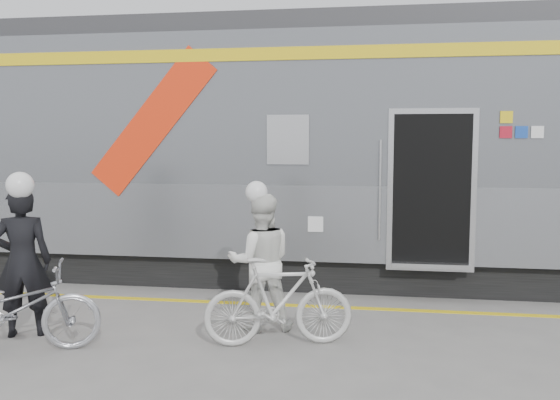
% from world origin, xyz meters
% --- Properties ---
extents(ground, '(90.00, 90.00, 0.00)m').
position_xyz_m(ground, '(0.00, 0.00, 0.00)').
color(ground, slate).
rests_on(ground, ground).
extents(train, '(24.00, 3.17, 4.10)m').
position_xyz_m(train, '(0.10, 4.19, 2.05)').
color(train, black).
rests_on(train, ground).
extents(safety_strip, '(24.00, 0.12, 0.01)m').
position_xyz_m(safety_strip, '(0.00, 2.15, 0.00)').
color(safety_strip, yellow).
rests_on(safety_strip, ground).
extents(man, '(0.74, 0.62, 1.73)m').
position_xyz_m(man, '(-2.45, 0.46, 0.86)').
color(man, black).
rests_on(man, ground).
extents(bicycle_left, '(1.91, 1.26, 0.95)m').
position_xyz_m(bicycle_left, '(-2.25, -0.09, 0.48)').
color(bicycle_left, '#B1B2B9').
rests_on(bicycle_left, ground).
extents(woman, '(0.92, 0.79, 1.62)m').
position_xyz_m(woman, '(0.19, 1.12, 0.81)').
color(woman, white).
rests_on(woman, ground).
extents(bicycle_right, '(1.70, 0.86, 0.98)m').
position_xyz_m(bicycle_right, '(0.49, 0.57, 0.49)').
color(bicycle_right, '#BBBBB7').
rests_on(bicycle_right, ground).
extents(helmet_man, '(0.30, 0.30, 0.30)m').
position_xyz_m(helmet_man, '(-2.45, 0.46, 1.87)').
color(helmet_man, white).
rests_on(helmet_man, man).
extents(helmet_woman, '(0.26, 0.26, 0.26)m').
position_xyz_m(helmet_woman, '(0.19, 1.12, 1.75)').
color(helmet_woman, white).
rests_on(helmet_woman, woman).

